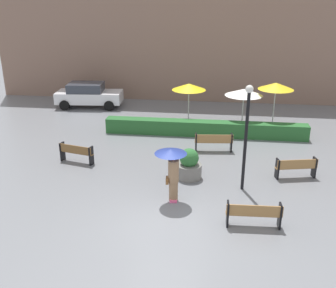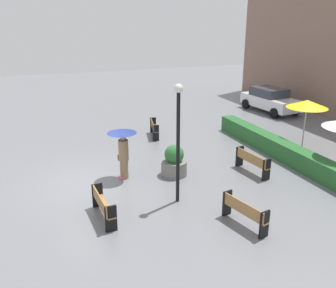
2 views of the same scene
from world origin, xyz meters
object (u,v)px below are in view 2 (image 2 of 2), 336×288
at_px(bench_near_right, 102,204).
at_px(bench_far_left, 154,127).
at_px(patio_umbrella_yellow, 307,104).
at_px(parked_car, 270,99).
at_px(lamp_post, 178,132).
at_px(planter_pot, 174,162).
at_px(bench_far_right, 244,211).
at_px(bench_back_row, 252,161).
at_px(pedestrian_with_umbrella, 123,145).

distance_m(bench_near_right, bench_far_left, 8.44).
height_order(patio_umbrella_yellow, parked_car, patio_umbrella_yellow).
bearing_deg(parked_car, bench_far_left, -75.31).
relative_size(bench_near_right, lamp_post, 0.44).
height_order(planter_pot, lamp_post, lamp_post).
relative_size(bench_near_right, patio_umbrella_yellow, 0.74).
bearing_deg(parked_car, bench_far_right, -38.64).
bearing_deg(bench_far_left, planter_pot, -9.93).
bearing_deg(lamp_post, bench_back_row, 107.51).
distance_m(planter_pot, parked_car, 12.26).
xyz_separation_m(planter_pot, lamp_post, (2.09, -0.72, 1.92)).
bearing_deg(pedestrian_with_umbrella, bench_back_row, 74.28).
height_order(bench_far_left, planter_pot, planter_pot).
bearing_deg(parked_car, patio_umbrella_yellow, -24.07).
distance_m(bench_far_left, lamp_post, 7.54).
bearing_deg(planter_pot, lamp_post, -18.91).
bearing_deg(pedestrian_with_umbrella, bench_far_right, 27.40).
xyz_separation_m(bench_near_right, parked_car, (-9.67, 13.12, 0.32)).
relative_size(bench_far_right, bench_far_left, 1.04).
distance_m(bench_far_right, parked_car, 14.88).
height_order(bench_far_right, planter_pot, planter_pot).
relative_size(bench_back_row, pedestrian_with_umbrella, 0.91).
distance_m(pedestrian_with_umbrella, parked_car, 13.62).
relative_size(planter_pot, parked_car, 0.29).
distance_m(bench_far_left, bench_back_row, 6.30).
bearing_deg(pedestrian_with_umbrella, lamp_post, 25.44).
bearing_deg(bench_far_right, patio_umbrella_yellow, 127.69).
relative_size(bench_back_row, patio_umbrella_yellow, 0.75).
bearing_deg(bench_back_row, bench_far_left, -160.54).
bearing_deg(bench_near_right, lamp_post, 94.86).
bearing_deg(bench_far_right, planter_pot, -173.08).
height_order(bench_near_right, bench_back_row, bench_back_row).
relative_size(bench_far_right, lamp_post, 0.42).
bearing_deg(bench_far_right, parked_car, 141.36).
xyz_separation_m(lamp_post, parked_car, (-9.45, 10.52, -1.64)).
xyz_separation_m(bench_far_left, lamp_post, (7.11, -1.59, 1.95)).
bearing_deg(parked_car, lamp_post, -48.08).
relative_size(lamp_post, patio_umbrella_yellow, 1.68).
bearing_deg(patio_umbrella_yellow, pedestrian_with_umbrella, -89.20).
height_order(bench_near_right, patio_umbrella_yellow, patio_umbrella_yellow).
xyz_separation_m(bench_far_right, bench_near_right, (-1.95, -3.83, -0.01)).
distance_m(bench_far_right, pedestrian_with_umbrella, 5.38).
bearing_deg(bench_back_row, bench_near_right, -77.58).
bearing_deg(bench_near_right, planter_pot, 124.87).
height_order(bench_far_right, bench_back_row, bench_back_row).
height_order(bench_far_right, patio_umbrella_yellow, patio_umbrella_yellow).
relative_size(bench_back_row, planter_pot, 1.44).
xyz_separation_m(bench_near_right, pedestrian_with_umbrella, (-2.77, 1.39, 0.87)).
relative_size(bench_near_right, bench_back_row, 0.98).
relative_size(bench_far_right, bench_near_right, 0.95).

